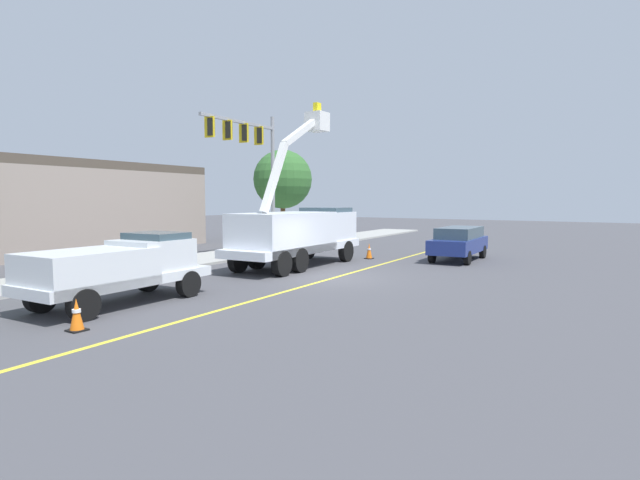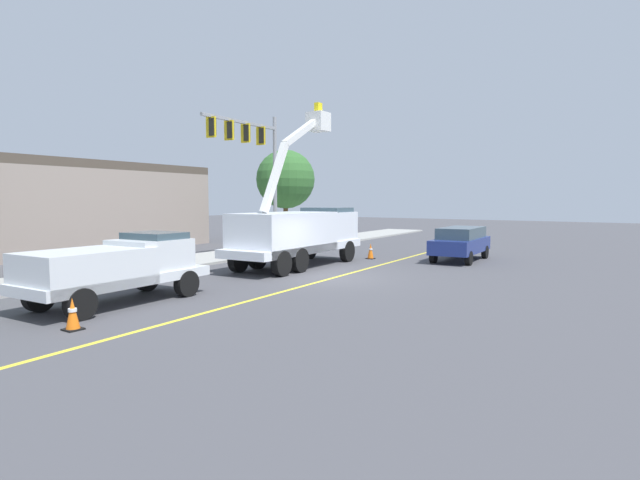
{
  "view_description": "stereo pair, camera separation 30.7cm",
  "coord_description": "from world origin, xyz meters",
  "px_view_note": "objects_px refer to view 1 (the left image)",
  "views": [
    {
      "loc": [
        -16.74,
        -10.3,
        3.12
      ],
      "look_at": [
        0.98,
        1.2,
        1.4
      ],
      "focal_mm": 28.26,
      "sensor_mm": 36.0,
      "label": 1
    },
    {
      "loc": [
        -16.57,
        -10.56,
        3.12
      ],
      "look_at": [
        0.98,
        1.2,
        1.4
      ],
      "focal_mm": 28.26,
      "sensor_mm": 36.0,
      "label": 2
    }
  ],
  "objects_px": {
    "service_pickup_truck": "(118,267)",
    "traffic_cone_leading": "(77,315)",
    "utility_bucket_truck": "(298,231)",
    "traffic_cone_mid_front": "(369,251)",
    "passing_minivan": "(459,241)",
    "traffic_signal_mast": "(251,152)"
  },
  "relations": [
    {
      "from": "traffic_cone_mid_front",
      "to": "traffic_signal_mast",
      "type": "relative_size",
      "value": 0.1
    },
    {
      "from": "traffic_cone_leading",
      "to": "traffic_cone_mid_front",
      "type": "height_order",
      "value": "traffic_cone_mid_front"
    },
    {
      "from": "passing_minivan",
      "to": "traffic_signal_mast",
      "type": "relative_size",
      "value": 0.62
    },
    {
      "from": "traffic_cone_leading",
      "to": "traffic_signal_mast",
      "type": "xyz_separation_m",
      "value": [
        14.48,
        6.98,
        5.31
      ]
    },
    {
      "from": "service_pickup_truck",
      "to": "passing_minivan",
      "type": "xyz_separation_m",
      "value": [
        16.16,
        -5.07,
        -0.15
      ]
    },
    {
      "from": "service_pickup_truck",
      "to": "traffic_cone_mid_front",
      "type": "xyz_separation_m",
      "value": [
        14.24,
        -0.93,
        -0.71
      ]
    },
    {
      "from": "passing_minivan",
      "to": "traffic_cone_mid_front",
      "type": "bearing_deg",
      "value": 114.89
    },
    {
      "from": "traffic_cone_leading",
      "to": "traffic_cone_mid_front",
      "type": "distance_m",
      "value": 16.7
    },
    {
      "from": "traffic_cone_leading",
      "to": "traffic_cone_mid_front",
      "type": "relative_size",
      "value": 0.95
    },
    {
      "from": "utility_bucket_truck",
      "to": "traffic_cone_mid_front",
      "type": "distance_m",
      "value": 4.77
    },
    {
      "from": "utility_bucket_truck",
      "to": "passing_minivan",
      "type": "xyz_separation_m",
      "value": [
        6.3,
        -5.56,
        -0.66
      ]
    },
    {
      "from": "service_pickup_truck",
      "to": "traffic_cone_leading",
      "type": "height_order",
      "value": "service_pickup_truck"
    },
    {
      "from": "service_pickup_truck",
      "to": "utility_bucket_truck",
      "type": "bearing_deg",
      "value": 2.86
    },
    {
      "from": "service_pickup_truck",
      "to": "traffic_cone_leading",
      "type": "bearing_deg",
      "value": -143.13
    },
    {
      "from": "traffic_cone_mid_front",
      "to": "service_pickup_truck",
      "type": "bearing_deg",
      "value": 176.26
    },
    {
      "from": "service_pickup_truck",
      "to": "traffic_cone_leading",
      "type": "xyz_separation_m",
      "value": [
        -2.43,
        -1.82,
        -0.73
      ]
    },
    {
      "from": "utility_bucket_truck",
      "to": "passing_minivan",
      "type": "height_order",
      "value": "utility_bucket_truck"
    },
    {
      "from": "service_pickup_truck",
      "to": "passing_minivan",
      "type": "relative_size",
      "value": 1.17
    },
    {
      "from": "traffic_cone_mid_front",
      "to": "traffic_signal_mast",
      "type": "distance_m",
      "value": 8.36
    },
    {
      "from": "service_pickup_truck",
      "to": "traffic_cone_leading",
      "type": "relative_size",
      "value": 7.27
    },
    {
      "from": "utility_bucket_truck",
      "to": "traffic_cone_mid_front",
      "type": "height_order",
      "value": "utility_bucket_truck"
    },
    {
      "from": "traffic_signal_mast",
      "to": "traffic_cone_mid_front",
      "type": "bearing_deg",
      "value": -70.17
    }
  ]
}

